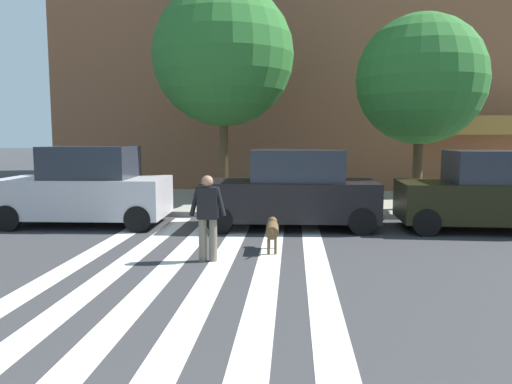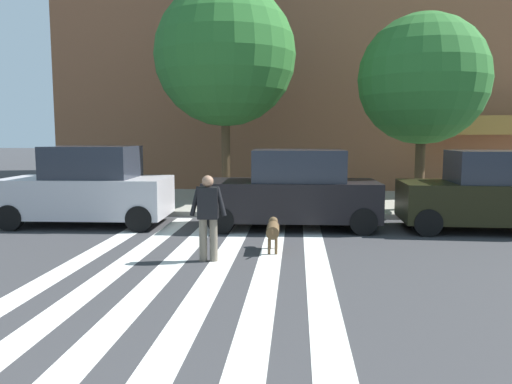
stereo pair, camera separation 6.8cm
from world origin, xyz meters
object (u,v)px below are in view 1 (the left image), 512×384
Objects in this scene: street_tree_middle at (421,80)px; dog_on_leash at (272,230)px; street_tree_nearest at (223,56)px; pedestrian_dog_walker at (208,213)px; parked_car_third_in_line at (291,191)px; parked_car_behind_first at (87,188)px; parked_car_fourth_in_line at (497,192)px.

street_tree_middle is 5.09× the size of dog_on_leash.
street_tree_nearest is 6.18× the size of dog_on_leash.
street_tree_middle is 8.67m from pedestrian_dog_walker.
dog_on_leash is (-0.38, -2.58, -0.51)m from parked_car_third_in_line.
street_tree_nearest reaches higher than pedestrian_dog_walker.
parked_car_behind_first reaches higher than dog_on_leash.
parked_car_behind_first is 0.74× the size of street_tree_middle.
dog_on_leash is (1.18, 0.94, -0.48)m from pedestrian_dog_walker.
street_tree_middle reaches higher than parked_car_third_in_line.
parked_car_behind_first reaches higher than parked_car_fourth_in_line.
parked_car_third_in_line is 2.66m from dog_on_leash.
dog_on_leash is at bearing -154.89° from parked_car_fourth_in_line.
street_tree_nearest is 6.13m from street_tree_middle.
street_tree_middle is (6.00, -0.82, -0.90)m from street_tree_nearest.
street_tree_nearest is (-7.34, 3.39, 3.95)m from parked_car_fourth_in_line.
street_tree_middle reaches higher than pedestrian_dog_walker.
street_tree_middle is at bearing 50.97° from dog_on_leash.
parked_car_behind_first is at bearing 180.00° from parked_car_third_in_line.
street_tree_nearest reaches higher than dog_on_leash.
pedestrian_dog_walker reaches higher than dog_on_leash.
dog_on_leash is (1.84, -5.97, -4.47)m from street_tree_nearest.
street_tree_nearest is (3.18, 3.39, 3.92)m from parked_car_behind_first.
parked_car_fourth_in_line is at bearing -24.78° from street_tree_nearest.
parked_car_fourth_in_line is 4.13× the size of dog_on_leash.
pedestrian_dog_walker is (-6.69, -3.52, -0.04)m from parked_car_fourth_in_line.
pedestrian_dog_walker is 1.58m from dog_on_leash.
pedestrian_dog_walker is at bearing -84.59° from street_tree_nearest.
parked_car_behind_first is 0.97× the size of parked_car_third_in_line.
parked_car_behind_first is 6.08m from street_tree_nearest.
street_tree_middle is at bearing -7.82° from street_tree_nearest.
street_tree_middle is at bearing 117.50° from parked_car_fourth_in_line.
parked_car_behind_first reaches higher than pedestrian_dog_walker.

